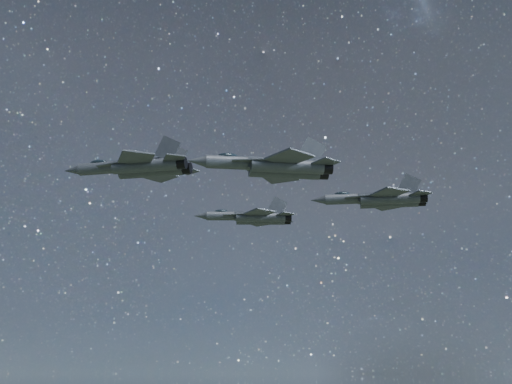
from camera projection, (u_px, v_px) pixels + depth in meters
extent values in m
cylinder|color=#363C43|center=(107.00, 168.00, 81.24)|extent=(7.91, 4.79, 1.67)
cone|color=#363C43|center=(72.00, 170.00, 82.27)|extent=(2.96, 2.42, 1.50)
ellipsoid|color=black|center=(99.00, 163.00, 81.73)|extent=(2.79, 2.07, 0.82)
cube|color=#363C43|center=(146.00, 165.00, 80.10)|extent=(8.67, 5.08, 1.39)
cylinder|color=#363C43|center=(145.00, 166.00, 78.88)|extent=(8.89, 5.23, 1.67)
cylinder|color=#363C43|center=(151.00, 171.00, 80.88)|extent=(8.89, 5.23, 1.67)
cylinder|color=black|center=(181.00, 163.00, 77.89)|extent=(1.90, 1.98, 1.54)
cylinder|color=black|center=(186.00, 169.00, 79.89)|extent=(1.90, 1.98, 1.54)
cube|color=#363C43|center=(116.00, 164.00, 79.46)|extent=(5.23, 4.18, 0.13)
cube|color=#363C43|center=(125.00, 171.00, 82.17)|extent=(5.69, 2.43, 0.13)
cube|color=#363C43|center=(136.00, 158.00, 76.58)|extent=(4.65, 5.11, 0.21)
cube|color=#363C43|center=(157.00, 176.00, 83.39)|extent=(6.09, 5.94, 0.21)
cube|color=#363C43|center=(174.00, 158.00, 76.73)|extent=(2.72, 2.91, 0.16)
cube|color=#363C43|center=(186.00, 171.00, 81.34)|extent=(3.61, 3.56, 0.16)
cube|color=#363C43|center=(168.00, 149.00, 78.60)|extent=(3.34, 1.96, 3.81)
cube|color=#363C43|center=(174.00, 156.00, 81.10)|extent=(3.57, 1.41, 3.81)
cylinder|color=#363C43|center=(228.00, 216.00, 89.31)|extent=(6.53, 2.61, 1.35)
cone|color=#363C43|center=(200.00, 216.00, 89.27)|extent=(2.28, 1.60, 1.21)
ellipsoid|color=black|center=(221.00, 212.00, 89.48)|extent=(2.20, 1.30, 0.67)
cube|color=#363C43|center=(258.00, 216.00, 89.33)|extent=(7.20, 2.70, 1.12)
cylinder|color=#363C43|center=(261.00, 217.00, 88.40)|extent=(7.38, 2.79, 1.35)
cylinder|color=#363C43|center=(261.00, 220.00, 90.05)|extent=(7.38, 2.79, 1.35)
cylinder|color=black|center=(288.00, 217.00, 88.43)|extent=(1.35, 1.45, 1.24)
cylinder|color=black|center=(287.00, 220.00, 90.08)|extent=(1.35, 1.45, 1.24)
cube|color=#363C43|center=(238.00, 215.00, 88.17)|extent=(4.51, 2.61, 0.10)
cube|color=#363C43|center=(239.00, 219.00, 90.40)|extent=(4.50, 1.00, 0.10)
cube|color=#363C43|center=(260.00, 213.00, 86.46)|extent=(4.37, 4.63, 0.17)
cube|color=#363C43|center=(259.00, 222.00, 92.08)|extent=(4.94, 4.95, 0.17)
cube|color=#363C43|center=(286.00, 214.00, 87.40)|extent=(2.57, 2.68, 0.13)
cube|color=#363C43|center=(284.00, 221.00, 91.21)|extent=(2.92, 2.93, 0.13)
cube|color=#363C43|center=(278.00, 206.00, 88.69)|extent=(2.92, 0.98, 3.08)
cube|color=#363C43|center=(277.00, 210.00, 90.76)|extent=(3.01, 0.54, 3.08)
cylinder|color=#363C43|center=(238.00, 163.00, 65.56)|extent=(7.12, 2.03, 1.48)
cone|color=#363C43|center=(196.00, 161.00, 64.98)|extent=(2.38, 1.51, 1.33)
ellipsoid|color=black|center=(228.00, 156.00, 65.63)|extent=(2.33, 1.17, 0.73)
cube|color=#363C43|center=(282.00, 165.00, 66.18)|extent=(7.88, 2.04, 1.23)
cylinder|color=#363C43|center=(287.00, 166.00, 65.20)|extent=(8.07, 2.11, 1.48)
cylinder|color=#363C43|center=(284.00, 172.00, 67.01)|extent=(8.07, 2.11, 1.48)
cylinder|color=black|center=(326.00, 168.00, 65.76)|extent=(1.34, 1.46, 1.37)
cylinder|color=black|center=(322.00, 174.00, 67.56)|extent=(1.34, 1.46, 1.37)
cube|color=#363C43|center=(255.00, 161.00, 64.53)|extent=(5.04, 2.33, 0.11)
cube|color=#363C43|center=(252.00, 168.00, 66.97)|extent=(5.03, 1.59, 0.11)
cube|color=#363C43|center=(290.00, 157.00, 63.07)|extent=(5.09, 5.29, 0.19)
cube|color=#363C43|center=(279.00, 177.00, 69.20)|extent=(5.33, 5.43, 0.19)
cube|color=#363C43|center=(326.00, 162.00, 64.60)|extent=(2.99, 3.08, 0.14)
cube|color=#363C43|center=(317.00, 175.00, 68.74)|extent=(3.15, 3.19, 0.14)
cube|color=#363C43|center=(312.00, 151.00, 65.86)|extent=(3.28, 0.68, 3.38)
cube|color=#363C43|center=(308.00, 159.00, 68.11)|extent=(3.31, 0.49, 3.38)
cylinder|color=#363C43|center=(351.00, 199.00, 88.82)|extent=(7.52, 4.01, 1.57)
cone|color=#363C43|center=(318.00, 200.00, 89.44)|extent=(2.75, 2.14, 1.41)
ellipsoid|color=black|center=(342.00, 194.00, 89.20)|extent=(2.61, 1.81, 0.77)
cube|color=#363C43|center=(386.00, 198.00, 88.14)|extent=(8.26, 4.23, 1.31)
cylinder|color=#363C43|center=(390.00, 199.00, 87.00)|extent=(8.47, 4.35, 1.57)
cylinder|color=#363C43|center=(389.00, 202.00, 88.90)|extent=(8.47, 4.35, 1.57)
cylinder|color=black|center=(422.00, 198.00, 86.40)|extent=(1.72, 1.81, 1.45)
cylinder|color=black|center=(421.00, 201.00, 88.31)|extent=(1.72, 1.81, 1.45)
cube|color=#363C43|center=(363.00, 197.00, 87.27)|extent=(5.05, 3.63, 0.12)
cube|color=#363C43|center=(363.00, 202.00, 89.84)|extent=(5.33, 1.90, 0.12)
cube|color=#363C43|center=(390.00, 193.00, 84.80)|extent=(4.63, 5.02, 0.20)
cube|color=#363C43|center=(386.00, 206.00, 91.27)|extent=(5.75, 5.67, 0.20)
cube|color=#363C43|center=(421.00, 194.00, 85.28)|extent=(2.71, 2.88, 0.15)
cube|color=#363C43|center=(417.00, 203.00, 89.66)|extent=(3.41, 3.38, 0.15)
cube|color=#363C43|center=(410.00, 185.00, 86.94)|extent=(3.24, 1.60, 3.58)
cube|color=#363C43|center=(408.00, 190.00, 89.32)|extent=(3.42, 1.07, 3.58)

